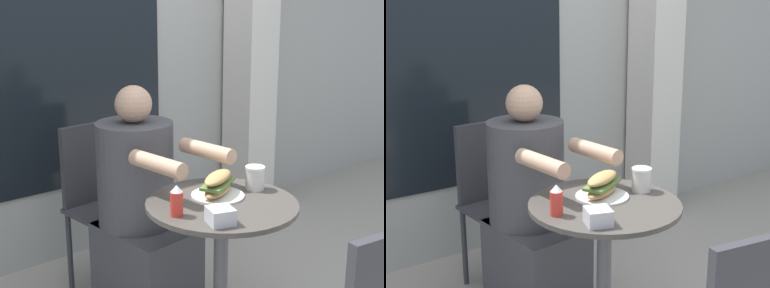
# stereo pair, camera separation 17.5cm
# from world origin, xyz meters

# --- Properties ---
(storefront_wall) EXTENTS (8.00, 0.09, 2.80)m
(storefront_wall) POSITION_xyz_m (-0.00, 1.30, 1.40)
(storefront_wall) COLOR #9E9E99
(storefront_wall) RESTS_ON ground_plane
(lattice_pillar) EXTENTS (0.27, 0.27, 2.40)m
(lattice_pillar) POSITION_xyz_m (1.28, 1.11, 1.20)
(lattice_pillar) COLOR beige
(lattice_pillar) RESTS_ON ground_plane
(cafe_table) EXTENTS (0.61, 0.61, 0.70)m
(cafe_table) POSITION_xyz_m (0.00, 0.00, 0.51)
(cafe_table) COLOR #47423D
(cafe_table) RESTS_ON ground_plane
(diner_chair) EXTENTS (0.42, 0.42, 0.87)m
(diner_chair) POSITION_xyz_m (-0.07, 0.85, 0.52)
(diner_chair) COLOR #333338
(diner_chair) RESTS_ON ground_plane
(seated_diner) EXTENTS (0.41, 0.66, 1.11)m
(seated_diner) POSITION_xyz_m (-0.05, 0.50, 0.48)
(seated_diner) COLOR #424247
(seated_diner) RESTS_ON ground_plane
(sandwich_on_plate) EXTENTS (0.22, 0.22, 0.10)m
(sandwich_on_plate) POSITION_xyz_m (0.03, 0.06, 0.75)
(sandwich_on_plate) COLOR white
(sandwich_on_plate) RESTS_ON cafe_table
(drink_cup) EXTENTS (0.08, 0.08, 0.10)m
(drink_cup) POSITION_xyz_m (0.21, 0.02, 0.75)
(drink_cup) COLOR silver
(drink_cup) RESTS_ON cafe_table
(napkin_box) EXTENTS (0.11, 0.11, 0.06)m
(napkin_box) POSITION_xyz_m (-0.15, -0.16, 0.73)
(napkin_box) COLOR silver
(napkin_box) RESTS_ON cafe_table
(condiment_bottle) EXTENTS (0.05, 0.05, 0.12)m
(condiment_bottle) POSITION_xyz_m (-0.23, 0.00, 0.76)
(condiment_bottle) COLOR red
(condiment_bottle) RESTS_ON cafe_table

